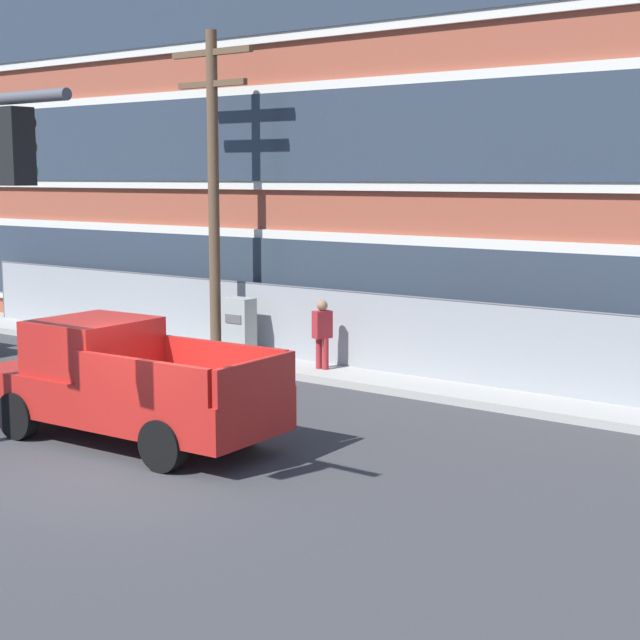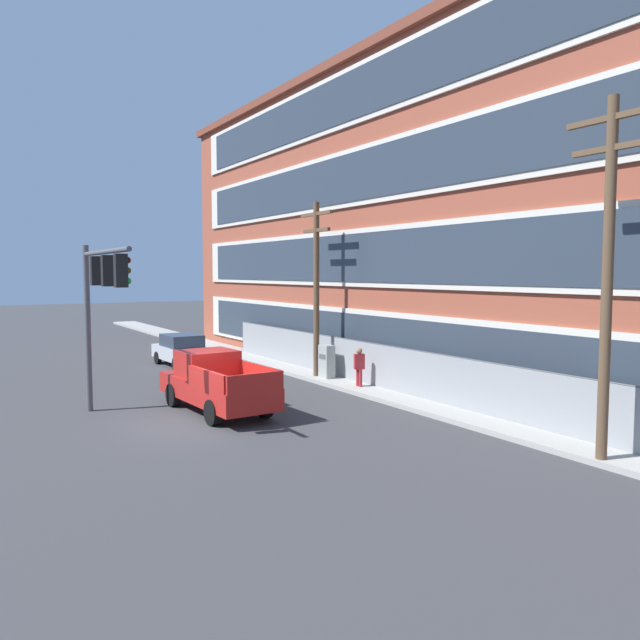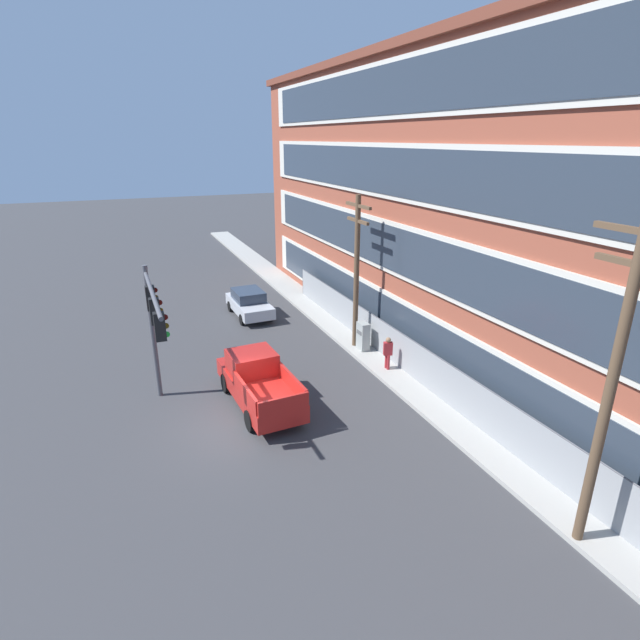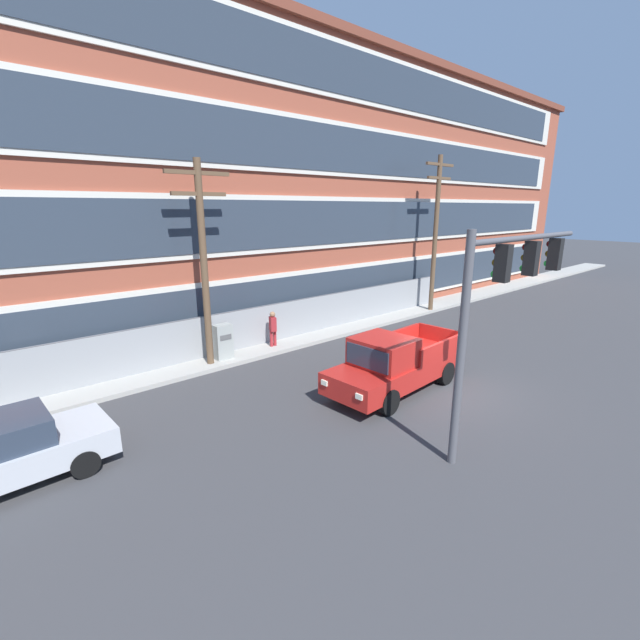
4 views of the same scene
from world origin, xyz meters
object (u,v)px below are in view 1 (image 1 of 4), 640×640
at_px(utility_pole_near_corner, 213,181).
at_px(pickup_truck_red, 122,385).
at_px(pedestrian_near_cabinet, 322,332).
at_px(electrical_cabinet, 240,331).

bearing_deg(utility_pole_near_corner, pickup_truck_red, -59.49).
relative_size(utility_pole_near_corner, pedestrian_near_cabinet, 4.53).
distance_m(pickup_truck_red, pedestrian_near_cabinet, 6.26).
bearing_deg(utility_pole_near_corner, pedestrian_near_cabinet, 2.63).
relative_size(pickup_truck_red, utility_pole_near_corner, 0.73).
bearing_deg(electrical_cabinet, utility_pole_near_corner, -169.35).
distance_m(utility_pole_near_corner, electrical_cabinet, 3.54).
height_order(pickup_truck_red, pedestrian_near_cabinet, pickup_truck_red).
xyz_separation_m(pickup_truck_red, pedestrian_near_cabinet, (-0.54, 6.24, 0.03)).
relative_size(electrical_cabinet, pedestrian_near_cabinet, 0.92).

